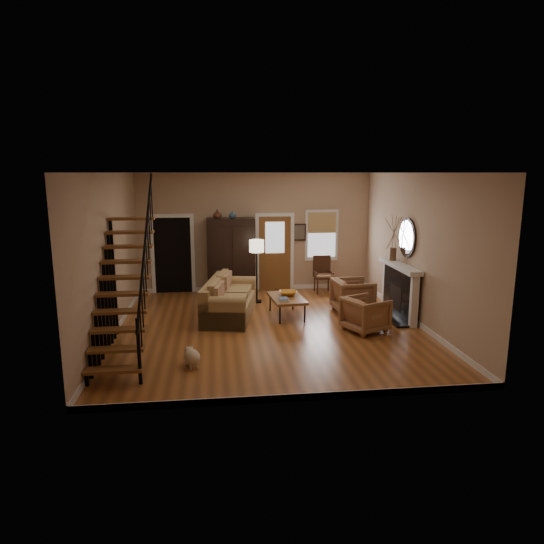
{
  "coord_description": "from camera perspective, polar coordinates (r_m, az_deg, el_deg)",
  "views": [
    {
      "loc": [
        -1.16,
        -10.0,
        3.29
      ],
      "look_at": [
        0.1,
        0.4,
        1.15
      ],
      "focal_mm": 32.0,
      "sensor_mm": 36.0,
      "label": 1
    }
  ],
  "objects": [
    {
      "name": "books",
      "position": [
        10.95,
        1.37,
        -3.22
      ],
      "size": [
        0.22,
        0.31,
        0.06
      ],
      "primitive_type": null,
      "color": "beige",
      "rests_on": "coffee_table"
    },
    {
      "name": "sofa",
      "position": [
        11.3,
        -4.99,
        -3.18
      ],
      "size": [
        1.41,
        2.44,
        0.86
      ],
      "primitive_type": null,
      "rotation": [
        0.0,
        0.0,
        -0.19
      ],
      "color": "#9B7846",
      "rests_on": "ground"
    },
    {
      "name": "room",
      "position": [
        11.92,
        -3.25,
        2.92
      ],
      "size": [
        7.0,
        7.33,
        3.3
      ],
      "color": "#9A5627",
      "rests_on": "ground"
    },
    {
      "name": "dog",
      "position": [
        8.6,
        -9.37,
        -9.96
      ],
      "size": [
        0.38,
        0.5,
        0.32
      ],
      "primitive_type": null,
      "rotation": [
        0.0,
        0.0,
        0.3
      ],
      "color": "beige",
      "rests_on": "ground"
    },
    {
      "name": "vase_a",
      "position": [
        13.09,
        -6.45,
        6.81
      ],
      "size": [
        0.24,
        0.24,
        0.25
      ],
      "primitive_type": "imported",
      "color": "#4C2619",
      "rests_on": "armoire"
    },
    {
      "name": "side_chair",
      "position": [
        13.58,
        6.05,
        -0.33
      ],
      "size": [
        0.54,
        0.54,
        1.02
      ],
      "primitive_type": null,
      "color": "#3D2213",
      "rests_on": "ground"
    },
    {
      "name": "armchair_left",
      "position": [
        10.44,
        10.95,
        -4.9
      ],
      "size": [
        1.07,
        1.05,
        0.74
      ],
      "primitive_type": "imported",
      "rotation": [
        0.0,
        0.0,
        1.99
      ],
      "color": "brown",
      "rests_on": "ground"
    },
    {
      "name": "armoire",
      "position": [
        13.34,
        -4.84,
        1.85
      ],
      "size": [
        1.3,
        0.6,
        2.1
      ],
      "primitive_type": null,
      "color": "black",
      "rests_on": "ground"
    },
    {
      "name": "coffee_table",
      "position": [
        11.33,
        1.75,
        -4.1
      ],
      "size": [
        0.82,
        1.28,
        0.47
      ],
      "primitive_type": null,
      "rotation": [
        0.0,
        0.0,
        0.09
      ],
      "color": "brown",
      "rests_on": "ground"
    },
    {
      "name": "fireplace",
      "position": [
        11.62,
        14.94,
        -1.53
      ],
      "size": [
        0.33,
        1.95,
        2.3
      ],
      "color": "black",
      "rests_on": "ground"
    },
    {
      "name": "floor_lamp",
      "position": [
        12.44,
        -1.81,
        0.07
      ],
      "size": [
        0.42,
        0.42,
        1.63
      ],
      "primitive_type": null,
      "rotation": [
        0.0,
        0.0,
        -0.15
      ],
      "color": "black",
      "rests_on": "ground"
    },
    {
      "name": "vase_b",
      "position": [
        13.1,
        -4.69,
        6.76
      ],
      "size": [
        0.2,
        0.2,
        0.21
      ],
      "primitive_type": "imported",
      "color": "#334C60",
      "rests_on": "armoire"
    },
    {
      "name": "staircase",
      "position": [
        9.01,
        -17.14,
        0.21
      ],
      "size": [
        0.94,
        2.8,
        3.2
      ],
      "primitive_type": null,
      "color": "brown",
      "rests_on": "ground"
    },
    {
      "name": "bowl",
      "position": [
        11.4,
        1.89,
        -2.51
      ],
      "size": [
        0.42,
        0.42,
        0.1
      ],
      "primitive_type": "imported",
      "color": "#C47417",
      "rests_on": "coffee_table"
    },
    {
      "name": "armchair_right",
      "position": [
        11.78,
        9.49,
        -2.78
      ],
      "size": [
        0.95,
        0.93,
        0.82
      ],
      "primitive_type": "imported",
      "rotation": [
        0.0,
        0.0,
        1.64
      ],
      "color": "brown",
      "rests_on": "ground"
    }
  ]
}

